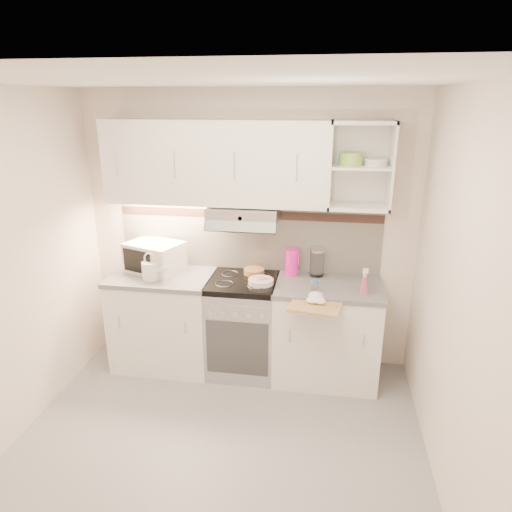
{
  "coord_description": "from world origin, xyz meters",
  "views": [
    {
      "loc": [
        0.7,
        -2.56,
        2.4
      ],
      "look_at": [
        0.14,
        0.95,
        1.18
      ],
      "focal_mm": 32.0,
      "sensor_mm": 36.0,
      "label": 1
    }
  ],
  "objects_px": {
    "watering_can": "(151,270)",
    "pink_pitcher": "(292,262)",
    "plate_stack": "(261,281)",
    "glass_jar": "(317,262)",
    "electric_range": "(243,325)",
    "spray_bottle": "(364,283)",
    "cutting_board": "(316,304)",
    "microwave": "(155,257)"
  },
  "relations": [
    {
      "from": "plate_stack",
      "to": "glass_jar",
      "type": "relative_size",
      "value": 0.87
    },
    {
      "from": "spray_bottle",
      "to": "cutting_board",
      "type": "xyz_separation_m",
      "value": [
        -0.38,
        -0.22,
        -0.12
      ]
    },
    {
      "from": "watering_can",
      "to": "glass_jar",
      "type": "relative_size",
      "value": 1.12
    },
    {
      "from": "pink_pitcher",
      "to": "glass_jar",
      "type": "xyz_separation_m",
      "value": [
        0.22,
        0.0,
        0.01
      ]
    },
    {
      "from": "spray_bottle",
      "to": "watering_can",
      "type": "bearing_deg",
      "value": -173.21
    },
    {
      "from": "glass_jar",
      "to": "watering_can",
      "type": "bearing_deg",
      "value": -167.61
    },
    {
      "from": "electric_range",
      "to": "pink_pitcher",
      "type": "bearing_deg",
      "value": 25.78
    },
    {
      "from": "pink_pitcher",
      "to": "spray_bottle",
      "type": "distance_m",
      "value": 0.7
    },
    {
      "from": "plate_stack",
      "to": "cutting_board",
      "type": "height_order",
      "value": "plate_stack"
    },
    {
      "from": "electric_range",
      "to": "glass_jar",
      "type": "bearing_deg",
      "value": 17.42
    },
    {
      "from": "microwave",
      "to": "pink_pitcher",
      "type": "bearing_deg",
      "value": 24.57
    },
    {
      "from": "watering_can",
      "to": "cutting_board",
      "type": "bearing_deg",
      "value": 10.29
    },
    {
      "from": "spray_bottle",
      "to": "cutting_board",
      "type": "relative_size",
      "value": 0.58
    },
    {
      "from": "pink_pitcher",
      "to": "glass_jar",
      "type": "distance_m",
      "value": 0.22
    },
    {
      "from": "plate_stack",
      "to": "cutting_board",
      "type": "distance_m",
      "value": 0.57
    },
    {
      "from": "plate_stack",
      "to": "spray_bottle",
      "type": "relative_size",
      "value": 0.96
    },
    {
      "from": "watering_can",
      "to": "pink_pitcher",
      "type": "xyz_separation_m",
      "value": [
        1.21,
        0.31,
        0.03
      ]
    },
    {
      "from": "electric_range",
      "to": "watering_can",
      "type": "distance_m",
      "value": 0.97
    },
    {
      "from": "electric_range",
      "to": "cutting_board",
      "type": "distance_m",
      "value": 0.86
    },
    {
      "from": "electric_range",
      "to": "plate_stack",
      "type": "relative_size",
      "value": 4.11
    },
    {
      "from": "pink_pitcher",
      "to": "cutting_board",
      "type": "height_order",
      "value": "pink_pitcher"
    },
    {
      "from": "electric_range",
      "to": "plate_stack",
      "type": "xyz_separation_m",
      "value": [
        0.17,
        -0.07,
        0.47
      ]
    },
    {
      "from": "electric_range",
      "to": "glass_jar",
      "type": "xyz_separation_m",
      "value": [
        0.64,
        0.2,
        0.58
      ]
    },
    {
      "from": "glass_jar",
      "to": "spray_bottle",
      "type": "bearing_deg",
      "value": -39.77
    },
    {
      "from": "microwave",
      "to": "watering_can",
      "type": "relative_size",
      "value": 2.01
    },
    {
      "from": "glass_jar",
      "to": "electric_range",
      "type": "bearing_deg",
      "value": -162.58
    },
    {
      "from": "glass_jar",
      "to": "spray_bottle",
      "type": "height_order",
      "value": "glass_jar"
    },
    {
      "from": "cutting_board",
      "to": "glass_jar",
      "type": "bearing_deg",
      "value": 100.82
    },
    {
      "from": "microwave",
      "to": "spray_bottle",
      "type": "height_order",
      "value": "microwave"
    },
    {
      "from": "electric_range",
      "to": "cutting_board",
      "type": "bearing_deg",
      "value": -28.35
    },
    {
      "from": "microwave",
      "to": "plate_stack",
      "type": "height_order",
      "value": "microwave"
    },
    {
      "from": "electric_range",
      "to": "plate_stack",
      "type": "distance_m",
      "value": 0.5
    },
    {
      "from": "watering_can",
      "to": "pink_pitcher",
      "type": "bearing_deg",
      "value": 34.23
    },
    {
      "from": "microwave",
      "to": "watering_can",
      "type": "distance_m",
      "value": 0.22
    },
    {
      "from": "pink_pitcher",
      "to": "electric_range",
      "type": "bearing_deg",
      "value": -152.78
    },
    {
      "from": "plate_stack",
      "to": "glass_jar",
      "type": "xyz_separation_m",
      "value": [
        0.47,
        0.27,
        0.11
      ]
    },
    {
      "from": "watering_can",
      "to": "cutting_board",
      "type": "relative_size",
      "value": 0.72
    },
    {
      "from": "glass_jar",
      "to": "spray_bottle",
      "type": "distance_m",
      "value": 0.52
    },
    {
      "from": "electric_range",
      "to": "glass_jar",
      "type": "relative_size",
      "value": 3.57
    },
    {
      "from": "electric_range",
      "to": "microwave",
      "type": "height_order",
      "value": "microwave"
    },
    {
      "from": "microwave",
      "to": "spray_bottle",
      "type": "xyz_separation_m",
      "value": [
        1.87,
        -0.23,
        -0.05
      ]
    },
    {
      "from": "pink_pitcher",
      "to": "cutting_board",
      "type": "relative_size",
      "value": 0.6
    }
  ]
}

